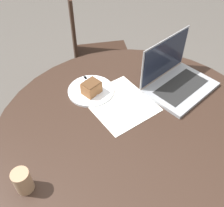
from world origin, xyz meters
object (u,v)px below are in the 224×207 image
plate (91,91)px  laptop (177,80)px  chair (92,53)px  coffee_glass (23,181)px

plate → laptop: bearing=39.8°
chair → plate: chair is taller
plate → coffee_glass: coffee_glass is taller
coffee_glass → laptop: size_ratio=0.26×
plate → laptop: laptop is taller
laptop → coffee_glass: bearing=-1.8°
chair → laptop: chair is taller
plate → coffee_glass: 0.57m
coffee_glass → laptop: (0.21, 0.84, -0.01)m
chair → coffee_glass: bearing=-19.1°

